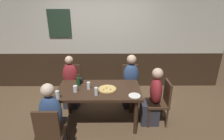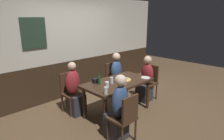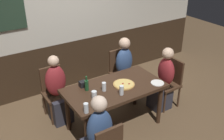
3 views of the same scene
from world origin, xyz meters
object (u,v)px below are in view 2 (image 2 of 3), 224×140
Objects in this scene: chair_right_far at (113,77)px; tumbler_short at (125,81)px; pint_glass_pale at (106,91)px; beer_bottle_green at (99,80)px; plate_white_large at (146,78)px; person_right_far at (117,78)px; person_left_near at (118,113)px; chair_left_far at (70,90)px; beer_glass_half at (111,81)px; condiment_caddy at (95,81)px; dining_table at (118,86)px; chair_head_east at (149,80)px; person_head_east at (146,82)px; pizza at (124,80)px; chair_left_near at (125,116)px; pint_glass_stout at (107,85)px; person_left_far at (75,93)px.

chair_right_far is 1.30m from tumbler_short.
beer_bottle_green is at bearing 61.44° from pint_glass_pale.
tumbler_short is 0.70× the size of plate_white_large.
person_left_near is at bearing -135.58° from person_right_far.
pint_glass_pale is (0.01, -1.16, 0.30)m from chair_left_far.
beer_bottle_green is 1.11m from plate_white_large.
plate_white_large is at bearing -18.29° from beer_glass_half.
chair_left_far is at bearing 90.00° from person_left_near.
beer_bottle_green is 0.13m from condiment_caddy.
chair_head_east is at bearing 0.00° from dining_table.
person_head_east is at bearing 21.29° from person_left_near.
pizza is (-0.86, -0.02, 0.27)m from person_head_east.
chair_left_near is 1.88m from person_head_east.
chair_right_far reaches higher than pint_glass_stout.
tumbler_short is (0.64, -1.05, 0.31)m from chair_left_far.
person_left_near is 5.75× the size of plate_white_large.
chair_right_far is at bearing 112.84° from person_head_east.
pint_glass_pale is at bearing -113.50° from condiment_caddy.
dining_table is 6.54× the size of beer_bottle_green.
pizza is (0.83, -0.84, 0.26)m from chair_left_far.
pint_glass_stout is (-0.57, -0.08, 0.04)m from pizza.
person_right_far is 1.12m from beer_glass_half.
chair_head_east is 4.26× the size of plate_white_large.
person_left_near is at bearing -146.30° from tumbler_short.
dining_table is 0.45m from pint_glass_stout.
chair_head_east is 1.40m from beer_glass_half.
chair_right_far is at bearing 43.58° from beer_glass_half.
pizza is 2.38× the size of pint_glass_pale.
chair_head_east is 1.62m from beer_bottle_green.
chair_right_far is at bearing 40.48° from pint_glass_stout.
person_right_far reaches higher than beer_glass_half.
beer_glass_half is 0.65× the size of plate_white_large.
person_left_far is 1.34m from person_right_far.
person_left_far is at bearing 108.94° from pint_glass_stout.
chair_left_near is 0.57m from pint_glass_pale.
dining_table is 0.28m from tumbler_short.
pint_glass_pale is at bearing -168.61° from person_head_east.
person_left_far reaches higher than condiment_caddy.
chair_head_east is 1.27m from tumbler_short.
pint_glass_pale is at bearing 88.68° from chair_left_near.
chair_head_east reaches higher than beer_glass_half.
dining_table is at bearing -44.36° from person_left_far.
person_head_east is 7.96× the size of tumbler_short.
chair_left_far and chair_left_near have the same top height.
condiment_caddy reaches higher than pizza.
condiment_caddy is at bearing 170.05° from chair_head_east.
plate_white_large is at bearing -154.25° from chair_head_east.
plate_white_large is 1.88× the size of condiment_caddy.
chair_left_far is 1.34m from chair_right_far.
person_left_near reaches higher than person_head_east.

